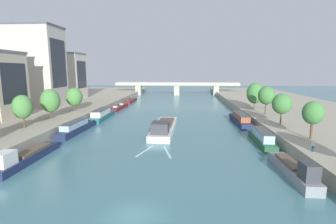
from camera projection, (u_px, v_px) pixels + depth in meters
The scene contains 24 objects.
ground_plane at pixel (133, 216), 22.40m from camera, with size 400.00×400.00×0.00m, color teal.
quay_left at pixel (49, 108), 79.00m from camera, with size 36.00×170.00×2.01m, color #A89E89.
quay_right at pixel (300, 111), 73.71m from camera, with size 36.00×170.00×2.01m, color #A89E89.
barge_midriver at pixel (164, 127), 53.15m from camera, with size 4.83×20.67×3.23m.
wake_behind_barge at pixel (156, 151), 40.26m from camera, with size 5.60×5.96×0.03m.
moored_boat_left_end at pixel (26, 157), 35.26m from camera, with size 2.62×14.16×2.85m.
moored_boat_left_gap_after at pixel (76, 127), 52.38m from camera, with size 2.87×14.80×2.56m.
moored_boat_left_midway at pixel (102, 114), 67.85m from camera, with size 3.43×15.70×2.60m.
moored_boat_left_lone at pixel (119, 107), 85.10m from camera, with size 3.03×14.84×2.15m.
moored_boat_left_upstream at pixel (131, 101), 103.56m from camera, with size 2.98×16.36×2.10m.
moored_boat_right_near at pixel (294, 170), 30.40m from camera, with size 2.19×11.99×3.10m.
moored_boat_right_far at pixel (262, 138), 44.34m from camera, with size 2.51×12.35×2.55m.
moored_boat_right_end at pixel (240, 119), 61.04m from camera, with size 2.71×15.66×2.64m.
tree_left_midway at pixel (22, 107), 47.33m from camera, with size 3.64×3.64×6.35m.
tree_left_far at pixel (50, 101), 56.85m from camera, with size 4.30×4.30×6.78m.
tree_left_end_of_row at pixel (74, 97), 67.75m from camera, with size 4.40×4.40×6.30m.
tree_right_third at pixel (313, 113), 39.24m from camera, with size 3.21×3.21×6.16m.
tree_right_midway at pixel (282, 104), 50.33m from camera, with size 3.82×3.82×6.31m.
tree_right_past_mid at pixel (266, 96), 61.98m from camera, with size 4.06×4.06×7.03m.
tree_right_second at pixel (255, 93), 72.85m from camera, with size 4.72×4.72×7.39m.
building_left_far_end at pixel (37, 67), 75.12m from camera, with size 14.40×10.95×23.98m.
building_left_middle at pixel (69, 76), 95.61m from camera, with size 10.88×10.36×17.44m.
bridge_far at pixel (177, 87), 131.38m from camera, with size 64.84×4.40×6.65m.
person_on_quay at pixel (313, 145), 33.68m from camera, with size 0.31×0.50×1.62m.
Camera 1 is at (4.56, -20.29, 12.90)m, focal length 26.66 mm.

